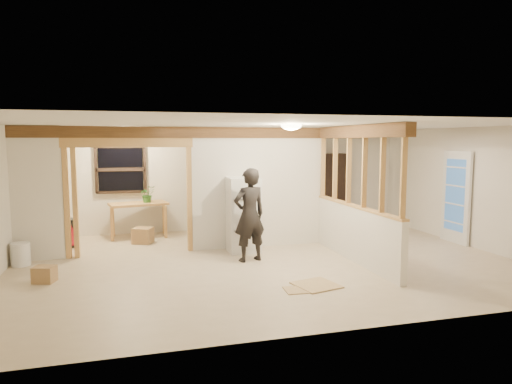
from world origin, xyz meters
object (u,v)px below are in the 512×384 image
object	(u,v)px
refrigerator	(243,215)
woman	(249,215)
shop_vac	(67,233)
bookshelf	(327,190)
work_table	(139,220)

from	to	relation	value
refrigerator	woman	distance (m)	0.76
woman	shop_vac	xyz separation A→B (m)	(-3.41, 2.08, -0.56)
bookshelf	shop_vac	bearing A→B (deg)	-172.27
shop_vac	woman	bearing A→B (deg)	-31.37
refrigerator	woman	bearing A→B (deg)	-94.99
refrigerator	bookshelf	world-z (taller)	bookshelf
shop_vac	bookshelf	size ratio (longest dim) A/B	0.32
woman	work_table	distance (m)	3.36
refrigerator	work_table	world-z (taller)	refrigerator
refrigerator	shop_vac	xyz separation A→B (m)	(-3.48, 1.33, -0.45)
work_table	shop_vac	world-z (taller)	work_table
woman	work_table	bearing A→B (deg)	-69.04
work_table	bookshelf	xyz separation A→B (m)	(4.80, 0.23, 0.54)
shop_vac	bookshelf	xyz separation A→B (m)	(6.28, 0.85, 0.64)
bookshelf	work_table	bearing A→B (deg)	-177.25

